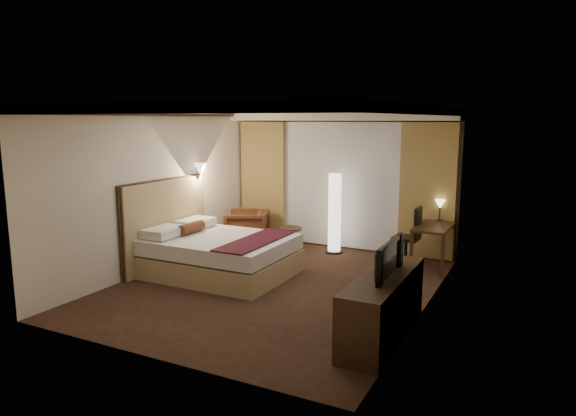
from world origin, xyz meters
The scene contains 21 objects.
floor centered at (0.00, 0.00, 0.00)m, with size 4.50×5.50×0.01m, color black.
ceiling centered at (0.00, 0.00, 2.70)m, with size 4.50×5.50×0.01m, color white.
back_wall centered at (0.00, 2.75, 1.35)m, with size 4.50×0.02×2.70m, color beige.
left_wall centered at (-2.25, 0.00, 1.35)m, with size 0.02×5.50×2.70m, color beige.
right_wall centered at (2.25, 0.00, 1.35)m, with size 0.02×5.50×2.70m, color beige.
crown_molding centered at (0.00, 0.00, 2.64)m, with size 4.50×5.50×0.12m, color black, non-canonical shape.
soffit centered at (0.00, 2.50, 2.60)m, with size 4.50×0.50×0.20m, color white.
curtain_sheer centered at (0.00, 2.67, 1.25)m, with size 2.48×0.04×2.45m, color silver.
curtain_left_drape centered at (-1.70, 2.61, 1.25)m, with size 1.00×0.14×2.45m, color tan.
curtain_right_drape centered at (1.70, 2.61, 1.25)m, with size 1.00×0.14×2.45m, color tan.
wall_sconce centered at (-2.09, 0.97, 1.62)m, with size 0.24×0.24×0.24m, color white, non-canonical shape.
bed centered at (-1.08, 0.10, 0.33)m, with size 2.22×1.74×0.65m, color white, non-canonical shape.
headboard centered at (-2.20, 0.10, 0.75)m, with size 0.12×2.04×1.50m, color tan, non-canonical shape.
armchair centered at (-1.66, 1.85, 0.41)m, with size 0.80×0.75×0.82m, color #523118.
side_table centered at (-0.69, 1.87, 0.24)m, with size 0.44×0.44×0.49m, color black, non-canonical shape.
floor_lamp centered at (0.05, 2.25, 0.77)m, with size 0.32×0.32×1.54m, color white, non-canonical shape.
desk centered at (1.95, 2.07, 0.38)m, with size 0.55×1.16×0.75m, color black, non-canonical shape.
desk_lamp centered at (1.95, 2.50, 0.92)m, with size 0.18×0.18×0.34m, color #FFD899, non-canonical shape.
office_chair centered at (1.49, 2.02, 0.52)m, with size 0.50×0.50×1.05m, color black, non-canonical shape.
dresser centered at (2.00, -1.08, 0.37)m, with size 0.50×1.92×0.75m, color black, non-canonical shape.
television centered at (1.97, -1.08, 1.03)m, with size 0.98×0.56×0.13m, color black.
Camera 1 is at (3.59, -6.68, 2.53)m, focal length 32.00 mm.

